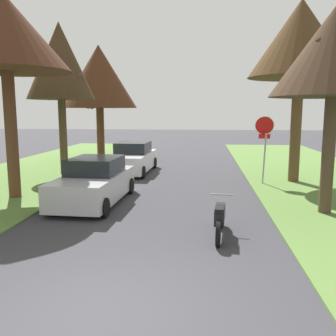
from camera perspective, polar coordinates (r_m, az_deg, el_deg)
ground_plane at (r=6.24m, az=-10.75°, el=-21.66°), size 120.00×120.00×0.00m
stop_sign_far at (r=16.26m, az=14.83°, el=4.99°), size 0.82×0.69×2.92m
street_tree_right_mid_a at (r=12.18m, az=24.63°, el=16.14°), size 3.72×3.72×6.19m
street_tree_right_mid_b at (r=17.41m, az=19.99°, el=18.29°), size 4.38×4.38×7.82m
street_tree_left_mid_a at (r=14.56m, az=-24.13°, el=18.62°), size 4.46×4.46×7.14m
street_tree_left_mid_b at (r=18.98m, az=-16.52°, el=15.59°), size 3.26×3.26×7.33m
street_tree_left_far at (r=24.26m, az=-10.73°, el=13.78°), size 4.76×4.76×7.26m
parked_sedan_silver at (r=12.90m, az=-11.42°, el=-2.21°), size 2.07×4.46×1.57m
parked_sedan_white at (r=19.16m, az=-5.55°, el=1.47°), size 2.07×4.46×1.57m
parked_motorcycle at (r=9.40m, az=8.10°, el=-7.75°), size 0.60×2.05×0.97m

